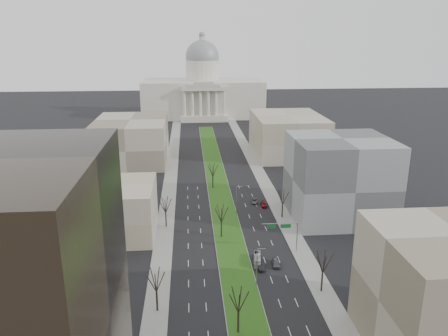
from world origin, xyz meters
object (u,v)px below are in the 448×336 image
car_grey_near (276,263)px  car_red (264,204)px  car_grey_far (254,201)px  box_van (257,259)px  car_black (261,265)px

car_grey_near → car_red: bearing=88.7°
car_grey_far → box_van: (-5.23, -39.17, 0.31)m
car_black → car_grey_far: 42.08m
car_red → box_van: (-7.76, -35.88, 0.30)m
car_grey_near → car_black: bearing=-161.2°
car_black → car_red: car_black is taller
car_red → box_van: 36.71m
car_black → car_red: bearing=80.7°
car_red → car_grey_near: bearing=-95.3°
car_grey_near → box_van: 4.56m
car_red → box_van: box_van is taller
car_black → car_grey_far: (4.78, 41.80, -0.11)m
car_grey_near → car_black: car_grey_near is taller
box_van → car_red: bearing=86.7°
car_black → box_van: size_ratio=0.67×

